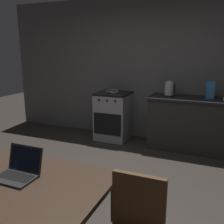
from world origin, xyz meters
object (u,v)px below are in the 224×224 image
Objects in this scene: dining_table at (27,190)px; electric_kettle at (169,89)px; laptop at (18,171)px; frying_pan at (112,91)px; stove_oven at (113,116)px; cereal_box at (210,90)px.

electric_kettle reaches higher than dining_table.
laptop is 3.04m from frying_pan.
stove_oven is 3.12m from dining_table.
frying_pan reaches higher than stove_oven.
stove_oven is 0.48m from frying_pan.
stove_oven is at bearing -179.86° from electric_kettle.
cereal_box is (1.17, 3.09, 0.40)m from dining_table.
dining_table is 3.10m from frying_pan.
dining_table is 0.16m from laptop.
cereal_box is at bearing 71.28° from laptop.
electric_kettle is 0.67m from cereal_box.
frying_pan is at bearing -127.60° from stove_oven.
dining_table is (0.54, -3.06, 0.20)m from stove_oven.
stove_oven is 1.81m from cereal_box.
stove_oven is at bearing -179.25° from cereal_box.
electric_kettle is at bearing 80.67° from dining_table.
frying_pan is (-0.45, 3.00, 0.17)m from laptop.
electric_kettle is at bearing 0.14° from stove_oven.
frying_pan is at bearing -178.39° from cereal_box.
frying_pan is 1.73m from cereal_box.
electric_kettle is (0.50, 3.07, 0.38)m from dining_table.
stove_oven is at bearing 52.40° from frying_pan.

